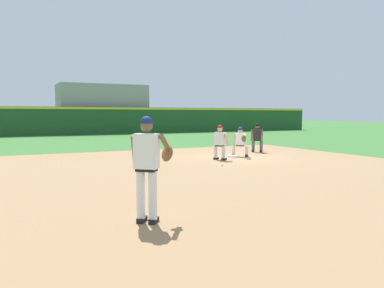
{
  "coord_description": "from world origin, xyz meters",
  "views": [
    {
      "loc": [
        -8.88,
        -13.82,
        1.88
      ],
      "look_at": [
        -4.73,
        -5.44,
        1.15
      ],
      "focal_mm": 35.0,
      "sensor_mm": 36.0,
      "label": 1
    }
  ],
  "objects_px": {
    "first_base_bag": "(234,157)",
    "pitcher": "(148,163)",
    "baseball": "(222,165)",
    "umpire": "(257,136)",
    "baserunner": "(220,141)",
    "first_baseman": "(240,140)"
  },
  "relations": [
    {
      "from": "first_base_bag",
      "to": "pitcher",
      "type": "xyz_separation_m",
      "value": [
        -6.72,
        -7.74,
        1.01
      ]
    },
    {
      "from": "baseball",
      "to": "umpire",
      "type": "bearing_deg",
      "value": 40.79
    },
    {
      "from": "first_base_bag",
      "to": "pitcher",
      "type": "relative_size",
      "value": 0.2
    },
    {
      "from": "baserunner",
      "to": "baseball",
      "type": "bearing_deg",
      "value": -117.94
    },
    {
      "from": "umpire",
      "to": "pitcher",
      "type": "bearing_deg",
      "value": -134.5
    },
    {
      "from": "baseball",
      "to": "first_baseman",
      "type": "relative_size",
      "value": 0.06
    },
    {
      "from": "baseball",
      "to": "first_base_bag",
      "type": "bearing_deg",
      "value": 49.06
    },
    {
      "from": "first_baseman",
      "to": "umpire",
      "type": "bearing_deg",
      "value": 34.97
    },
    {
      "from": "first_base_bag",
      "to": "first_baseman",
      "type": "distance_m",
      "value": 0.84
    },
    {
      "from": "pitcher",
      "to": "first_baseman",
      "type": "bearing_deg",
      "value": 47.75
    },
    {
      "from": "pitcher",
      "to": "umpire",
      "type": "height_order",
      "value": "pitcher"
    },
    {
      "from": "first_base_bag",
      "to": "baserunner",
      "type": "xyz_separation_m",
      "value": [
        -0.98,
        -0.47,
        0.75
      ]
    },
    {
      "from": "pitcher",
      "to": "umpire",
      "type": "distance_m",
      "value": 12.93
    },
    {
      "from": "pitcher",
      "to": "baserunner",
      "type": "relative_size",
      "value": 1.27
    },
    {
      "from": "first_baseman",
      "to": "umpire",
      "type": "distance_m",
      "value": 2.3
    },
    {
      "from": "first_base_bag",
      "to": "umpire",
      "type": "distance_m",
      "value": 2.87
    },
    {
      "from": "first_baseman",
      "to": "pitcher",
      "type": "bearing_deg",
      "value": -132.25
    },
    {
      "from": "baseball",
      "to": "baserunner",
      "type": "relative_size",
      "value": 0.05
    },
    {
      "from": "baserunner",
      "to": "umpire",
      "type": "relative_size",
      "value": 1.0
    },
    {
      "from": "pitcher",
      "to": "baserunner",
      "type": "height_order",
      "value": "pitcher"
    },
    {
      "from": "baseball",
      "to": "umpire",
      "type": "xyz_separation_m",
      "value": [
        4.22,
        3.64,
        0.76
      ]
    },
    {
      "from": "umpire",
      "to": "baseball",
      "type": "bearing_deg",
      "value": -139.21
    }
  ]
}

